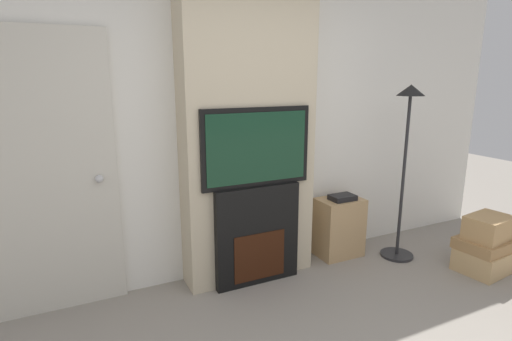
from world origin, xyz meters
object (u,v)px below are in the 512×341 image
at_px(floor_lamp, 406,145).
at_px(box_stack, 486,246).
at_px(fireplace, 256,235).
at_px(media_stand, 339,226).
at_px(television, 256,147).

bearing_deg(floor_lamp, box_stack, -48.33).
bearing_deg(fireplace, box_stack, -20.37).
bearing_deg(media_stand, television, -173.04).
xyz_separation_m(box_stack, media_stand, (-1.01, 0.85, 0.06)).
height_order(fireplace, media_stand, fireplace).
relative_size(floor_lamp, box_stack, 3.13).
relative_size(floor_lamp, media_stand, 2.65).
bearing_deg(fireplace, television, -90.00).
distance_m(television, media_stand, 1.31).
height_order(box_stack, media_stand, media_stand).
height_order(fireplace, box_stack, fireplace).
bearing_deg(media_stand, floor_lamp, -29.32).
relative_size(fireplace, floor_lamp, 0.52).
xyz_separation_m(television, box_stack, (1.97, -0.73, -0.95)).
xyz_separation_m(fireplace, floor_lamp, (1.47, -0.17, 0.69)).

